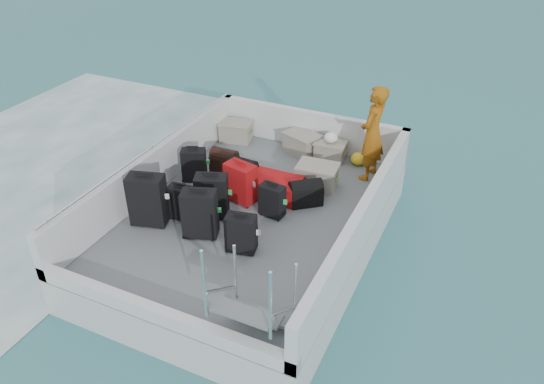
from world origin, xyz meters
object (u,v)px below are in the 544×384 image
(passenger, at_px, (372,133))
(suitcase_7, at_px, (272,201))
(suitcase_4, at_px, (212,197))
(crate_0, at_px, (236,132))
(suitcase_2, at_px, (194,165))
(suitcase_3, at_px, (200,214))
(suitcase_1, at_px, (181,203))
(suitcase_0, at_px, (148,201))
(suitcase_8, at_px, (275,187))
(suitcase_6, at_px, (241,234))
(crate_1, at_px, (302,144))
(crate_2, at_px, (330,151))
(suitcase_5, at_px, (241,183))
(crate_3, at_px, (317,177))

(passenger, bearing_deg, suitcase_7, -22.04)
(suitcase_4, height_order, crate_0, suitcase_4)
(suitcase_2, bearing_deg, suitcase_3, -78.65)
(suitcase_2, bearing_deg, suitcase_1, -91.69)
(suitcase_0, distance_m, suitcase_2, 1.34)
(suitcase_1, bearing_deg, suitcase_2, 108.08)
(suitcase_0, xyz_separation_m, suitcase_2, (-0.07, 1.34, -0.12))
(suitcase_2, height_order, passenger, passenger)
(suitcase_8, bearing_deg, suitcase_0, 136.95)
(suitcase_4, distance_m, suitcase_6, 0.96)
(suitcase_2, xyz_separation_m, suitcase_7, (1.61, -0.40, -0.02))
(suitcase_4, distance_m, crate_1, 2.48)
(suitcase_6, height_order, crate_0, suitcase_6)
(suitcase_0, height_order, passenger, passenger)
(suitcase_6, bearing_deg, crate_2, 74.06)
(suitcase_2, height_order, suitcase_5, suitcase_5)
(suitcase_1, distance_m, suitcase_2, 1.12)
(suitcase_3, xyz_separation_m, crate_1, (0.35, 2.92, -0.19))
(suitcase_0, distance_m, suitcase_5, 1.45)
(suitcase_0, bearing_deg, suitcase_4, 20.37)
(suitcase_0, distance_m, suitcase_1, 0.49)
(suitcase_6, distance_m, crate_3, 2.03)
(suitcase_8, bearing_deg, passenger, -44.19)
(suitcase_7, height_order, crate_0, suitcase_7)
(suitcase_5, bearing_deg, crate_1, 94.85)
(suitcase_2, xyz_separation_m, crate_2, (1.80, 1.64, -0.13))
(suitcase_1, xyz_separation_m, crate_1, (0.83, 2.68, -0.10))
(crate_2, bearing_deg, suitcase_5, -113.36)
(suitcase_1, bearing_deg, suitcase_8, 45.04)
(suitcase_3, xyz_separation_m, suitcase_6, (0.68, -0.06, -0.08))
(suitcase_6, xyz_separation_m, suitcase_7, (0.02, 0.94, -0.02))
(suitcase_6, height_order, crate_3, suitcase_6)
(suitcase_7, xyz_separation_m, suitcase_8, (-0.19, 0.53, -0.10))
(suitcase_7, xyz_separation_m, crate_3, (0.32, 1.06, -0.07))
(crate_1, bearing_deg, crate_2, -0.87)
(suitcase_1, bearing_deg, passenger, 43.35)
(suitcase_7, height_order, suitcase_8, suitcase_7)
(suitcase_3, relative_size, crate_1, 1.24)
(suitcase_5, bearing_deg, suitcase_0, -117.30)
(suitcase_3, height_order, suitcase_4, suitcase_3)
(suitcase_4, bearing_deg, suitcase_1, -168.61)
(suitcase_4, distance_m, passenger, 2.82)
(suitcase_6, xyz_separation_m, passenger, (1.01, 2.68, 0.52))
(suitcase_4, distance_m, crate_0, 2.55)
(crate_0, relative_size, crate_1, 0.96)
(crate_3, distance_m, passenger, 1.14)
(suitcase_3, height_order, passenger, passenger)
(suitcase_8, distance_m, crate_0, 2.10)
(suitcase_4, relative_size, suitcase_7, 1.33)
(suitcase_0, height_order, suitcase_3, suitcase_0)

